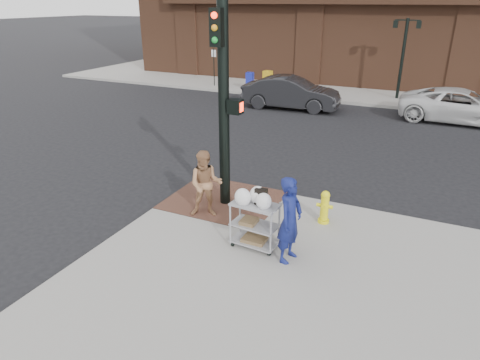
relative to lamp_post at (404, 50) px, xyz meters
The scene contains 13 objects.
ground 16.34m from the lamp_post, 97.13° to the right, with size 220.00×220.00×0.00m, color black.
brick_curb_ramp 15.52m from the lamp_post, 99.77° to the right, with size 2.80×2.40×0.01m, color #4E2F24.
lamp_post is the anchor object (origin of this frame).
parking_sign 10.64m from the lamp_post, behind, with size 0.05×0.05×2.20m, color black.
traffic_signal_pole 15.43m from the lamp_post, 99.24° to the right, with size 0.61×0.51×5.00m.
woman_blue 17.07m from the lamp_post, 90.51° to the right, with size 0.65×0.43×1.78m, color navy.
pedestrian_tan 16.32m from the lamp_post, 99.15° to the right, with size 0.80×0.62×1.64m, color #A3724C.
sedan_dark 6.39m from the lamp_post, 138.26° to the right, with size 1.65×4.72×1.56m, color black.
minivan_white 4.84m from the lamp_post, 47.51° to the right, with size 2.38×5.16×1.43m, color silver.
utility_cart 16.97m from the lamp_post, 93.26° to the right, with size 1.01×0.61×1.35m.
fire_hydrant 15.31m from the lamp_post, 89.66° to the right, with size 0.38×0.27×0.81m.
newsbox_yellow 7.39m from the lamp_post, behind, with size 0.45×0.41×1.08m, color gold.
newsbox_blue 8.39m from the lamp_post, behind, with size 0.41×0.37×0.97m, color #1924A8.
Camera 1 is at (4.11, -8.08, 5.01)m, focal length 32.00 mm.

